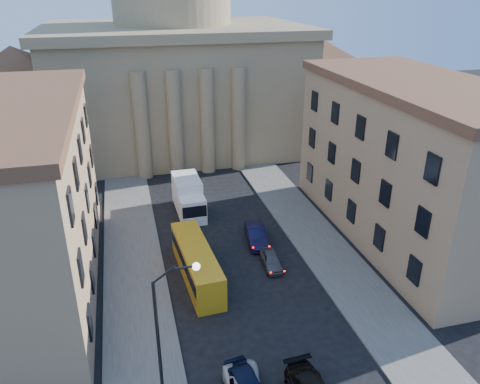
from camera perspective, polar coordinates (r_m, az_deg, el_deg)
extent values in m
cube|color=#504D49|center=(37.94, -12.49, -12.30)|extent=(5.00, 60.00, 0.15)
cube|color=#504D49|center=(41.44, 11.89, -8.80)|extent=(5.00, 60.00, 0.15)
cube|color=#897154|center=(70.71, -7.75, 12.31)|extent=(34.00, 26.00, 16.00)
cube|color=#897154|center=(69.50, -8.15, 19.10)|extent=(35.50, 27.50, 1.20)
cylinder|color=#897154|center=(69.29, -8.34, 22.06)|extent=(16.00, 16.00, 8.00)
cube|color=#897154|center=(70.02, -24.86, 8.09)|extent=(13.00, 13.00, 11.00)
cone|color=brown|center=(68.62, -25.97, 14.08)|extent=(26.02, 26.02, 4.00)
cube|color=#897154|center=(74.77, 9.03, 10.92)|extent=(13.00, 13.00, 11.00)
cone|color=brown|center=(73.45, 9.42, 16.61)|extent=(26.02, 26.02, 4.00)
cylinder|color=#897154|center=(57.80, -11.90, 7.82)|extent=(1.80, 1.80, 13.00)
cylinder|color=#897154|center=(58.09, -7.94, 8.19)|extent=(1.80, 1.80, 13.00)
cylinder|color=#897154|center=(58.65, -4.02, 8.51)|extent=(1.80, 1.80, 13.00)
cylinder|color=#897154|center=(59.48, -0.19, 8.80)|extent=(1.80, 1.80, 13.00)
cube|color=#9F7D5D|center=(38.98, -26.27, -1.55)|extent=(11.00, 26.00, 14.00)
cube|color=#9F7D5D|center=(45.56, 20.14, 3.06)|extent=(11.00, 26.00, 14.00)
cube|color=brown|center=(43.66, 21.52, 12.02)|extent=(11.60, 26.60, 0.80)
cylinder|color=black|center=(27.67, -9.92, -17.60)|extent=(0.20, 0.20, 8.00)
cylinder|color=black|center=(25.03, -9.36, -9.98)|extent=(1.30, 0.12, 0.96)
cylinder|color=black|center=(24.93, -7.10, -9.15)|extent=(1.30, 0.12, 0.12)
sphere|color=white|center=(25.04, -5.37, -9.03)|extent=(0.44, 0.44, 0.44)
imported|color=#4C4D51|center=(40.41, 3.85, -8.29)|extent=(1.75, 3.75, 1.24)
imported|color=black|center=(43.76, 1.97, -5.25)|extent=(2.22, 4.92, 1.57)
cube|color=orange|center=(38.63, -5.30, -8.65)|extent=(2.87, 10.01, 2.79)
cube|color=black|center=(38.39, -5.33, -8.09)|extent=(2.89, 9.47, 0.99)
cylinder|color=black|center=(36.14, -5.32, -13.09)|extent=(0.33, 0.91, 0.90)
cylinder|color=black|center=(36.47, -2.50, -12.60)|extent=(0.33, 0.91, 0.90)
cylinder|color=black|center=(41.99, -7.59, -7.38)|extent=(0.33, 0.91, 0.90)
cylinder|color=black|center=(42.28, -5.19, -7.01)|extent=(0.33, 0.91, 0.90)
cube|color=white|center=(47.55, -5.82, -2.11)|extent=(2.58, 2.69, 2.64)
cube|color=black|center=(46.28, -5.56, -2.41)|extent=(2.42, 0.18, 1.21)
cube|color=white|center=(49.94, -6.47, -0.03)|extent=(2.74, 4.67, 3.41)
cylinder|color=black|center=(47.38, -6.99, -3.38)|extent=(0.33, 1.00, 0.99)
cylinder|color=black|center=(47.70, -4.39, -3.07)|extent=(0.33, 1.00, 0.99)
cylinder|color=black|center=(51.29, -7.79, -1.19)|extent=(0.33, 1.00, 0.99)
cylinder|color=black|center=(51.58, -5.38, -0.91)|extent=(0.33, 1.00, 0.99)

